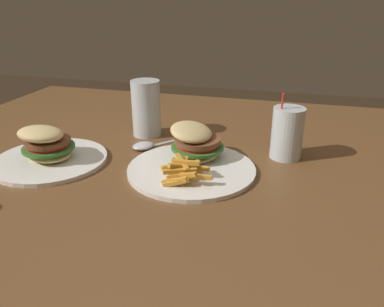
% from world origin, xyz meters
% --- Properties ---
extents(dining_table, '(1.33, 1.36, 0.78)m').
position_xyz_m(dining_table, '(0.00, 0.00, 0.68)').
color(dining_table, brown).
rests_on(dining_table, ground_plane).
extents(meal_plate_near, '(0.30, 0.30, 0.10)m').
position_xyz_m(meal_plate_near, '(0.03, -0.14, 0.81)').
color(meal_plate_near, white).
rests_on(meal_plate_near, dining_table).
extents(beer_glass, '(0.08, 0.08, 0.16)m').
position_xyz_m(beer_glass, '(0.20, 0.05, 0.85)').
color(beer_glass, silver).
rests_on(beer_glass, dining_table).
extents(juice_glass, '(0.08, 0.08, 0.17)m').
position_xyz_m(juice_glass, '(0.14, -0.35, 0.84)').
color(juice_glass, silver).
rests_on(juice_glass, dining_table).
extents(spoon, '(0.16, 0.14, 0.02)m').
position_xyz_m(spoon, '(0.10, 0.01, 0.79)').
color(spoon, silver).
rests_on(spoon, dining_table).
extents(meal_plate_far, '(0.27, 0.27, 0.10)m').
position_xyz_m(meal_plate_far, '(-0.04, 0.20, 0.81)').
color(meal_plate_far, white).
rests_on(meal_plate_far, dining_table).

